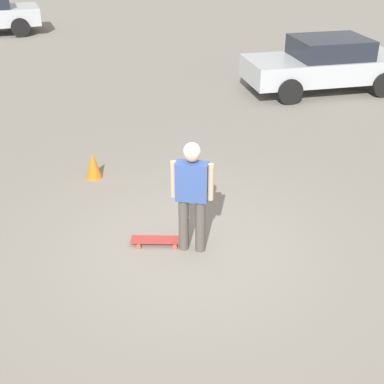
{
  "coord_description": "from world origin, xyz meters",
  "views": [
    {
      "loc": [
        -0.16,
        6.42,
        4.34
      ],
      "look_at": [
        0.0,
        0.0,
        0.93
      ],
      "focal_mm": 50.0,
      "sensor_mm": 36.0,
      "label": 1
    }
  ],
  "objects_px": {
    "person": "(192,189)",
    "traffic_cone": "(94,165)",
    "car_parked_near": "(325,64)",
    "skateboard": "(157,240)"
  },
  "relations": [
    {
      "from": "person",
      "to": "traffic_cone",
      "type": "relative_size",
      "value": 3.43
    },
    {
      "from": "person",
      "to": "traffic_cone",
      "type": "height_order",
      "value": "person"
    },
    {
      "from": "car_parked_near",
      "to": "traffic_cone",
      "type": "height_order",
      "value": "car_parked_near"
    },
    {
      "from": "traffic_cone",
      "to": "person",
      "type": "bearing_deg",
      "value": 128.93
    },
    {
      "from": "person",
      "to": "skateboard",
      "type": "relative_size",
      "value": 2.15
    },
    {
      "from": "skateboard",
      "to": "car_parked_near",
      "type": "height_order",
      "value": "car_parked_near"
    },
    {
      "from": "skateboard",
      "to": "traffic_cone",
      "type": "bearing_deg",
      "value": -58.23
    },
    {
      "from": "skateboard",
      "to": "car_parked_near",
      "type": "bearing_deg",
      "value": -116.73
    },
    {
      "from": "person",
      "to": "skateboard",
      "type": "bearing_deg",
      "value": 175.69
    },
    {
      "from": "person",
      "to": "traffic_cone",
      "type": "bearing_deg",
      "value": 137.77
    }
  ]
}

